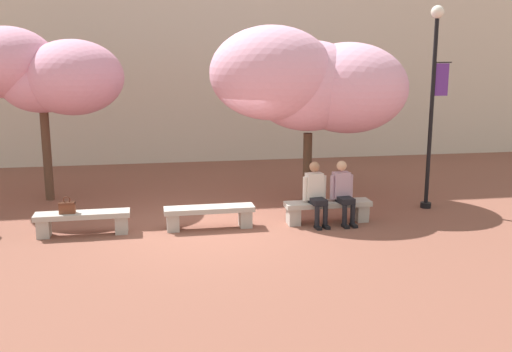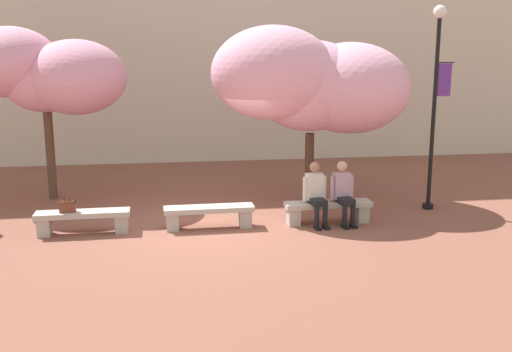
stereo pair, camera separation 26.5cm
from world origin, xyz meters
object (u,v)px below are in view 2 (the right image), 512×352
(person_seated_left, at_px, (316,191))
(cherry_tree_secondary, at_px, (46,73))
(person_seated_right, at_px, (343,190))
(lamp_post_with_banner, at_px, (436,90))
(stone_bench_near_west, at_px, (209,213))
(handbag, at_px, (67,206))
(stone_bench_west_end, at_px, (83,219))
(cherry_tree_main, at_px, (313,83))
(stone_bench_center, at_px, (328,209))

(person_seated_left, xyz_separation_m, cherry_tree_secondary, (-5.67, 2.98, 2.29))
(person_seated_right, xyz_separation_m, lamp_post_with_banner, (2.25, 0.81, 1.95))
(lamp_post_with_banner, bearing_deg, stone_bench_near_west, -171.38)
(handbag, bearing_deg, cherry_tree_secondary, 104.50)
(handbag, height_order, cherry_tree_secondary, cherry_tree_secondary)
(stone_bench_west_end, xyz_separation_m, cherry_tree_main, (4.98, 1.75, 2.48))
(stone_bench_west_end, height_order, cherry_tree_main, cherry_tree_main)
(handbag, xyz_separation_m, lamp_post_with_banner, (7.74, 0.78, 2.07))
(person_seated_right, relative_size, cherry_tree_main, 0.28)
(stone_bench_west_end, xyz_separation_m, lamp_post_with_banner, (7.47, 0.76, 2.35))
(stone_bench_west_end, bearing_deg, lamp_post_with_banner, 5.81)
(stone_bench_near_west, distance_m, person_seated_left, 2.22)
(handbag, relative_size, lamp_post_with_banner, 0.08)
(handbag, bearing_deg, person_seated_left, -0.32)
(person_seated_left, bearing_deg, stone_bench_near_west, 178.61)
(handbag, bearing_deg, stone_bench_west_end, 5.37)
(stone_bench_center, relative_size, cherry_tree_secondary, 0.45)
(cherry_tree_main, distance_m, lamp_post_with_banner, 2.68)
(stone_bench_near_west, relative_size, person_seated_left, 1.40)
(stone_bench_near_west, height_order, cherry_tree_secondary, cherry_tree_secondary)
(stone_bench_west_end, xyz_separation_m, person_seated_right, (5.22, -0.05, 0.40))
(stone_bench_near_west, height_order, cherry_tree_main, cherry_tree_main)
(person_seated_right, distance_m, handbag, 5.49)
(cherry_tree_main, relative_size, cherry_tree_secondary, 1.14)
(handbag, distance_m, cherry_tree_secondary, 3.88)
(handbag, relative_size, cherry_tree_main, 0.07)
(handbag, height_order, lamp_post_with_banner, lamp_post_with_banner)
(cherry_tree_secondary, bearing_deg, person_seated_left, -27.70)
(stone_bench_center, bearing_deg, person_seated_left, -169.25)
(cherry_tree_main, relative_size, lamp_post_with_banner, 1.04)
(stone_bench_near_west, bearing_deg, person_seated_right, -1.10)
(person_seated_left, relative_size, cherry_tree_main, 0.28)
(stone_bench_west_end, xyz_separation_m, stone_bench_near_west, (2.46, 0.00, 0.00))
(stone_bench_near_west, xyz_separation_m, cherry_tree_main, (2.53, 1.75, 2.48))
(person_seated_left, bearing_deg, person_seated_right, -0.00)
(stone_bench_west_end, distance_m, handbag, 0.39)
(handbag, bearing_deg, lamp_post_with_banner, 5.79)
(cherry_tree_secondary, bearing_deg, stone_bench_near_west, -39.95)
(stone_bench_near_west, height_order, lamp_post_with_banner, lamp_post_with_banner)
(stone_bench_center, height_order, cherry_tree_main, cherry_tree_main)
(stone_bench_center, height_order, person_seated_left, person_seated_left)
(stone_bench_west_end, height_order, stone_bench_near_west, same)
(stone_bench_west_end, distance_m, stone_bench_near_west, 2.46)
(person_seated_left, height_order, handbag, person_seated_left)
(cherry_tree_main, bearing_deg, cherry_tree_secondary, 168.97)
(stone_bench_near_west, distance_m, cherry_tree_secondary, 5.29)
(stone_bench_center, bearing_deg, stone_bench_near_west, 180.00)
(lamp_post_with_banner, bearing_deg, person_seated_left, -163.97)
(stone_bench_center, distance_m, lamp_post_with_banner, 3.55)
(stone_bench_west_end, bearing_deg, stone_bench_near_west, 0.00)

